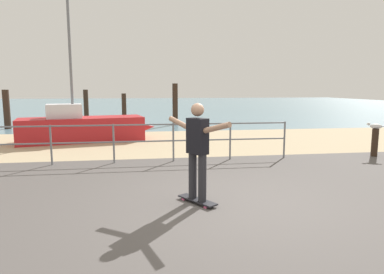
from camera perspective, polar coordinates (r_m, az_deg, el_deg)
ground_plane at (r=5.05m, az=7.20°, el=-15.05°), size 24.00×10.00×0.04m
beach_strip at (r=12.68m, az=-2.47°, el=-0.82°), size 24.00×6.00×0.04m
sea_surface at (r=40.53m, az=-6.54°, el=5.34°), size 72.00×50.00×0.04m
railing_fence at (r=9.18m, az=-12.90°, el=-0.09°), size 9.45×0.05×1.05m
sailboat at (r=13.32m, az=-17.08°, el=1.55°), size 5.07×2.31×5.83m
skateboard at (r=6.00m, az=0.89°, el=-10.46°), size 0.61×0.78×0.08m
skateboarder at (r=5.77m, az=0.91°, el=-1.48°), size 0.88×1.25×1.65m
bollard_short at (r=11.21m, az=28.07°, el=-0.86°), size 0.18×0.18×0.82m
seagull at (r=11.15m, az=28.15°, el=1.61°), size 0.45×0.29×0.18m
groyne_post_0 at (r=18.71m, az=-28.41°, el=4.03°), size 0.30×0.30×1.89m
groyne_post_1 at (r=24.11m, az=-17.18°, el=5.32°), size 0.31×0.31×1.86m
groyne_post_2 at (r=19.33m, az=-11.20°, el=4.63°), size 0.25×0.25×1.67m
groyne_post_3 at (r=18.31m, az=-2.81°, el=5.42°), size 0.29×0.29×2.20m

